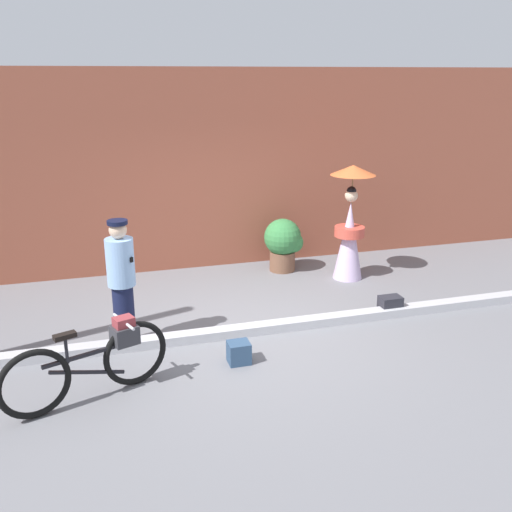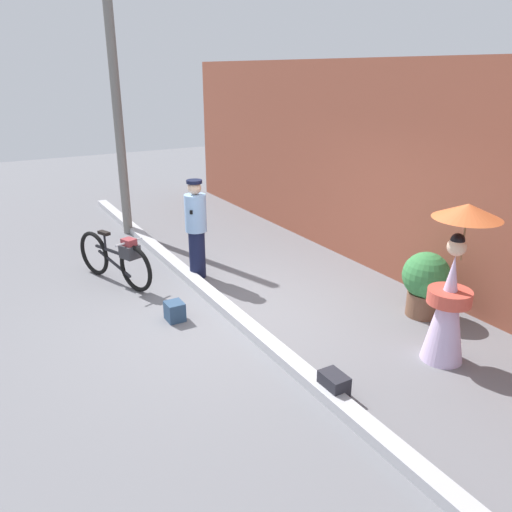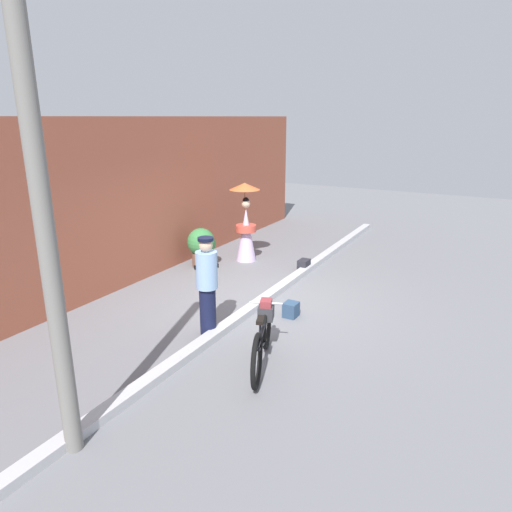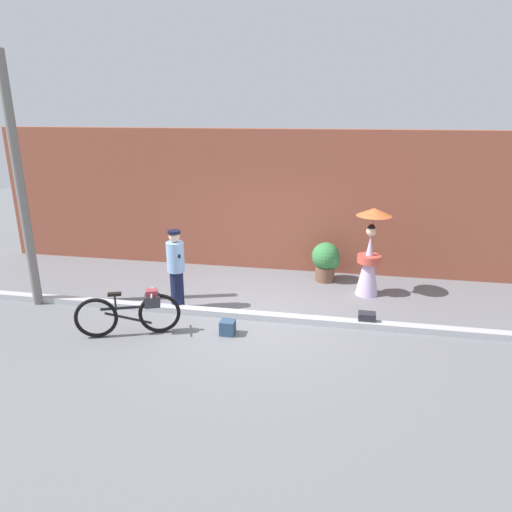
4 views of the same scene
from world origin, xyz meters
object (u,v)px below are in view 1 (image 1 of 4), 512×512
object	(u,v)px
potted_plant_by_door	(284,242)
person_officer	(122,280)
backpack_spare	(239,352)
person_with_parasol	(350,225)
bicycle_near_officer	(94,361)
backpack_on_pavement	(390,305)

from	to	relation	value
potted_plant_by_door	person_officer	bearing A→B (deg)	-143.27
backpack_spare	person_with_parasol	bearing A→B (deg)	43.40
bicycle_near_officer	person_with_parasol	bearing A→B (deg)	32.84
backpack_spare	backpack_on_pavement	bearing A→B (deg)	18.17
person_with_parasol	backpack_on_pavement	world-z (taller)	person_with_parasol
potted_plant_by_door	backpack_on_pavement	xyz separation A→B (m)	(0.84, -2.21, -0.37)
backpack_on_pavement	backpack_spare	size ratio (longest dim) A/B	1.19
bicycle_near_officer	potted_plant_by_door	size ratio (longest dim) A/B	1.88
potted_plant_by_door	backpack_spare	world-z (taller)	potted_plant_by_door
person_with_parasol	potted_plant_by_door	bearing A→B (deg)	144.53
person_officer	backpack_on_pavement	size ratio (longest dim) A/B	5.19
person_officer	backpack_spare	xyz separation A→B (m)	(1.24, -0.90, -0.71)
person_with_parasol	backpack_spare	world-z (taller)	person_with_parasol
person_with_parasol	potted_plant_by_door	world-z (taller)	person_with_parasol
person_officer	person_with_parasol	world-z (taller)	person_with_parasol
person_officer	potted_plant_by_door	distance (m)	3.54
backpack_on_pavement	potted_plant_by_door	bearing A→B (deg)	110.84
bicycle_near_officer	backpack_spare	world-z (taller)	bicycle_near_officer
bicycle_near_officer	potted_plant_by_door	distance (m)	4.60
backpack_spare	bicycle_near_officer	bearing A→B (deg)	-169.52
person_officer	person_with_parasol	distance (m)	4.00
bicycle_near_officer	backpack_on_pavement	world-z (taller)	bicycle_near_officer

